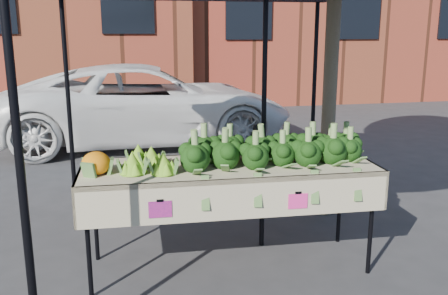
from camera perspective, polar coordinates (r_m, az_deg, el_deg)
ground at (r=4.45m, az=-0.49°, el=-12.88°), size 90.00×90.00×0.00m
table at (r=4.17m, az=0.58°, el=-7.99°), size 2.43×0.90×0.90m
canopy at (r=4.36m, az=-0.07°, el=5.46°), size 3.16×3.16×2.74m
broccoli_heap at (r=4.12m, az=5.82°, el=0.33°), size 1.63×0.60×0.29m
romanesco_cluster at (r=3.95m, az=-8.96°, el=-0.84°), size 0.45×0.59×0.22m
cauliflower_pair at (r=3.87m, az=-14.58°, el=-1.58°), size 0.22×0.22×0.20m
street_tree at (r=5.27m, az=12.56°, el=14.74°), size 2.16×2.16×4.25m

